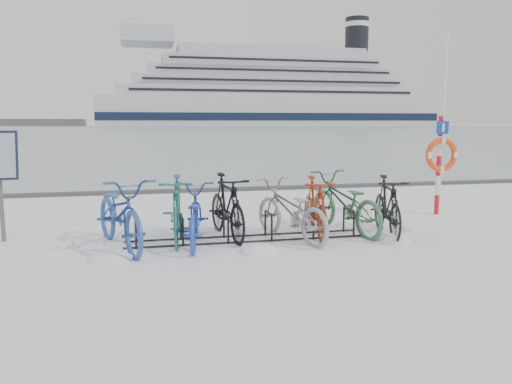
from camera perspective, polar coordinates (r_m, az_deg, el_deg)
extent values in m
plane|color=white|center=(8.34, -0.98, -5.46)|extent=(900.00, 900.00, 0.00)
cube|color=#A7B6BD|center=(162.96, -12.27, 7.13)|extent=(400.00, 298.00, 0.02)
cube|color=#3F3F42|center=(14.07, -5.90, 0.23)|extent=(400.00, 0.25, 0.10)
cylinder|color=black|center=(7.91, -13.57, -4.79)|extent=(0.04, 0.04, 0.44)
cylinder|color=black|center=(8.34, -13.53, -4.13)|extent=(0.04, 0.04, 0.44)
cylinder|color=black|center=(8.08, -13.60, -2.93)|extent=(0.04, 0.44, 0.04)
cylinder|color=black|center=(7.93, -8.35, -4.62)|extent=(0.04, 0.04, 0.44)
cylinder|color=black|center=(8.36, -8.58, -3.97)|extent=(0.04, 0.04, 0.44)
cylinder|color=black|center=(8.10, -8.50, -2.76)|extent=(0.04, 0.44, 0.04)
cylinder|color=black|center=(8.02, -3.19, -4.41)|extent=(0.04, 0.04, 0.44)
cylinder|color=black|center=(8.44, -3.69, -3.78)|extent=(0.04, 0.04, 0.44)
cylinder|color=black|center=(8.18, -3.46, -2.58)|extent=(0.04, 0.44, 0.04)
cylinder|color=black|center=(8.16, 1.81, -4.18)|extent=(0.04, 0.04, 0.44)
cylinder|color=black|center=(8.58, 1.07, -3.57)|extent=(0.04, 0.04, 0.44)
cylinder|color=black|center=(8.33, 1.43, -2.39)|extent=(0.04, 0.44, 0.04)
cylinder|color=black|center=(8.37, 6.60, -3.92)|extent=(0.04, 0.04, 0.44)
cylinder|color=black|center=(8.78, 5.65, -3.35)|extent=(0.04, 0.04, 0.44)
cylinder|color=black|center=(8.53, 6.13, -2.18)|extent=(0.04, 0.44, 0.04)
cylinder|color=black|center=(8.63, 11.12, -3.65)|extent=(0.04, 0.04, 0.44)
cylinder|color=black|center=(9.03, 9.99, -3.11)|extent=(0.04, 0.04, 0.44)
cylinder|color=black|center=(8.79, 10.58, -1.97)|extent=(0.04, 0.44, 0.04)
cylinder|color=black|center=(8.13, -0.67, -5.67)|extent=(4.00, 0.03, 0.03)
cylinder|color=black|center=(8.55, -1.29, -4.99)|extent=(4.00, 0.03, 0.03)
cylinder|color=#595B5E|center=(9.06, -27.19, 0.37)|extent=(0.07, 0.07, 1.75)
cylinder|color=red|center=(11.25, 19.93, -1.36)|extent=(0.09, 0.09, 0.41)
cylinder|color=silver|center=(11.19, 20.03, 0.73)|extent=(0.09, 0.09, 0.41)
cylinder|color=red|center=(11.15, 20.13, 2.84)|extent=(0.09, 0.09, 0.41)
cylinder|color=silver|center=(11.12, 20.23, 4.95)|extent=(0.09, 0.09, 0.41)
cylinder|color=red|center=(11.11, 20.34, 7.08)|extent=(0.09, 0.09, 0.41)
torus|color=#DE4614|center=(11.06, 20.44, 4.00)|extent=(0.72, 0.12, 0.72)
cube|color=#0D3A93|center=(11.05, 20.56, 6.92)|extent=(0.26, 0.03, 0.26)
cylinder|color=silver|center=(11.20, 20.61, 7.17)|extent=(0.03, 0.03, 3.75)
cube|color=silver|center=(226.02, 1.69, 9.11)|extent=(148.80, 27.63, 12.75)
cube|color=black|center=(212.58, 2.62, 8.60)|extent=(148.80, 0.30, 3.19)
cube|color=black|center=(239.44, 0.85, 8.54)|extent=(148.80, 0.30, 3.19)
cube|color=silver|center=(226.34, 1.69, 11.26)|extent=(132.86, 25.51, 4.25)
cube|color=silver|center=(226.99, 1.70, 13.41)|extent=(107.35, 22.32, 4.25)
cube|color=silver|center=(227.95, 1.71, 15.53)|extent=(81.84, 19.13, 4.25)
cube|color=silver|center=(221.70, -12.33, 16.96)|extent=(21.26, 21.26, 6.38)
cylinder|color=black|center=(242.49, 11.44, 17.21)|extent=(10.63, 10.63, 14.88)
cube|color=black|center=(214.13, 2.59, 12.59)|extent=(116.92, 0.20, 12.75)
imported|color=#284E9B|center=(8.01, -15.28, -2.09)|extent=(1.41, 2.33, 1.15)
imported|color=#20685B|center=(8.27, -9.02, -1.75)|extent=(0.69, 1.89, 1.11)
imported|color=#1E43BB|center=(8.02, -7.16, -2.47)|extent=(0.90, 1.95, 0.98)
imported|color=black|center=(8.45, -3.35, -1.45)|extent=(0.77, 1.91, 1.11)
imported|color=#97999E|center=(8.32, 3.92, -1.88)|extent=(1.28, 2.08, 1.03)
imported|color=maroon|center=(8.59, 6.79, -1.53)|extent=(0.71, 1.80, 1.05)
imported|color=#376A45|center=(9.01, 10.08, -1.02)|extent=(1.15, 2.19, 1.10)
imported|color=black|center=(8.95, 14.78, -1.36)|extent=(0.88, 1.82, 1.05)
ellipsoid|color=white|center=(8.35, -20.78, -5.97)|extent=(0.37, 0.37, 0.13)
ellipsoid|color=white|center=(8.72, -8.56, -4.96)|extent=(0.38, 0.38, 0.13)
ellipsoid|color=white|center=(9.51, 17.31, -4.14)|extent=(0.39, 0.39, 0.14)
ellipsoid|color=white|center=(9.14, 6.88, -4.32)|extent=(0.47, 0.47, 0.16)
ellipsoid|color=white|center=(8.96, 2.05, -4.52)|extent=(0.33, 0.33, 0.12)
ellipsoid|color=white|center=(7.43, -16.24, -7.47)|extent=(0.63, 0.63, 0.22)
ellipsoid|color=white|center=(8.60, 15.41, -5.34)|extent=(0.59, 0.59, 0.21)
ellipsoid|color=white|center=(7.56, 0.39, -6.87)|extent=(0.59, 0.59, 0.21)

